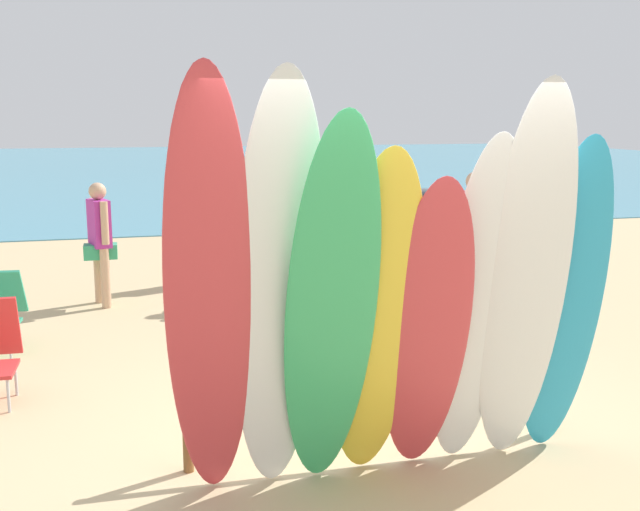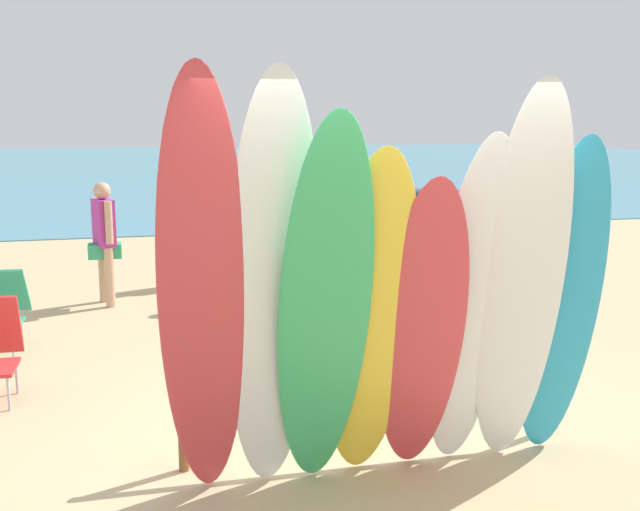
# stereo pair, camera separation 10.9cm
# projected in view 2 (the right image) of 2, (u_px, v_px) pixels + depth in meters

# --- Properties ---
(ground) EXTENTS (60.00, 60.00, 0.00)m
(ground) POSITION_uv_depth(u_px,v_px,m) (205.00, 209.00, 18.70)
(ground) COLOR tan
(ocean_water) EXTENTS (60.00, 40.00, 0.02)m
(ocean_water) POSITION_uv_depth(u_px,v_px,m) (175.00, 166.00, 33.96)
(ocean_water) COLOR teal
(ocean_water) RESTS_ON ground
(surfboard_rack) EXTENTS (2.76, 0.07, 0.62)m
(surfboard_rack) POSITION_uv_depth(u_px,v_px,m) (376.00, 384.00, 5.22)
(surfboard_rack) COLOR brown
(surfboard_rack) RESTS_ON ground
(surfboard_red_0) EXTENTS (0.57, 0.64, 2.61)m
(surfboard_red_0) POSITION_uv_depth(u_px,v_px,m) (203.00, 295.00, 4.32)
(surfboard_red_0) COLOR #D13D42
(surfboard_red_0) RESTS_ON ground
(surfboard_white_1) EXTENTS (0.57, 0.58, 2.59)m
(surfboard_white_1) POSITION_uv_depth(u_px,v_px,m) (272.00, 293.00, 4.41)
(surfboard_white_1) COLOR white
(surfboard_white_1) RESTS_ON ground
(surfboard_green_2) EXTENTS (0.58, 0.71, 2.36)m
(surfboard_green_2) POSITION_uv_depth(u_px,v_px,m) (325.00, 311.00, 4.43)
(surfboard_green_2) COLOR #38B266
(surfboard_green_2) RESTS_ON ground
(surfboard_yellow_3) EXTENTS (0.58, 0.62, 2.16)m
(surfboard_yellow_3) POSITION_uv_depth(u_px,v_px,m) (371.00, 321.00, 4.61)
(surfboard_yellow_3) COLOR yellow
(surfboard_yellow_3) RESTS_ON ground
(surfboard_red_4) EXTENTS (0.59, 0.63, 1.99)m
(surfboard_red_4) POSITION_uv_depth(u_px,v_px,m) (423.00, 331.00, 4.71)
(surfboard_red_4) COLOR #D13D42
(surfboard_red_4) RESTS_ON ground
(surfboard_white_5) EXTENTS (0.61, 0.57, 2.23)m
(surfboard_white_5) POSITION_uv_depth(u_px,v_px,m) (472.00, 307.00, 4.81)
(surfboard_white_5) COLOR white
(surfboard_white_5) RESTS_ON ground
(surfboard_white_6) EXTENTS (0.63, 0.64, 2.55)m
(surfboard_white_6) POSITION_uv_depth(u_px,v_px,m) (522.00, 282.00, 4.79)
(surfboard_white_6) COLOR white
(surfboard_white_6) RESTS_ON ground
(surfboard_teal_7) EXTENTS (0.57, 0.47, 2.21)m
(surfboard_teal_7) POSITION_uv_depth(u_px,v_px,m) (563.00, 301.00, 4.99)
(surfboard_teal_7) COLOR #289EC6
(surfboard_teal_7) RESTS_ON ground
(beachgoer_midbeach) EXTENTS (0.42, 0.60, 1.62)m
(beachgoer_midbeach) POSITION_uv_depth(u_px,v_px,m) (288.00, 224.00, 9.63)
(beachgoer_midbeach) COLOR brown
(beachgoer_midbeach) RESTS_ON ground
(beachgoer_by_water) EXTENTS (0.61, 0.26, 1.60)m
(beachgoer_by_water) POSITION_uv_depth(u_px,v_px,m) (233.00, 215.00, 10.58)
(beachgoer_by_water) COLOR brown
(beachgoer_by_water) RESTS_ON ground
(beachgoer_strolling) EXTENTS (0.39, 0.55, 1.51)m
(beachgoer_strolling) POSITION_uv_depth(u_px,v_px,m) (104.00, 235.00, 9.21)
(beachgoer_strolling) COLOR tan
(beachgoer_strolling) RESTS_ON ground
(beachgoer_near_rack) EXTENTS (0.62, 0.28, 1.67)m
(beachgoer_near_rack) POSITION_uv_depth(u_px,v_px,m) (477.00, 233.00, 8.77)
(beachgoer_near_rack) COLOR tan
(beachgoer_near_rack) RESTS_ON ground
(beachgoer_photographing) EXTENTS (0.45, 0.52, 1.71)m
(beachgoer_photographing) POSITION_uv_depth(u_px,v_px,m) (329.00, 229.00, 8.90)
(beachgoer_photographing) COLOR brown
(beachgoer_photographing) RESTS_ON ground
(distant_boat) EXTENTS (3.24, 1.51, 0.26)m
(distant_boat) POSITION_uv_depth(u_px,v_px,m) (423.00, 193.00, 21.38)
(distant_boat) COLOR #4C515B
(distant_boat) RESTS_ON ground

